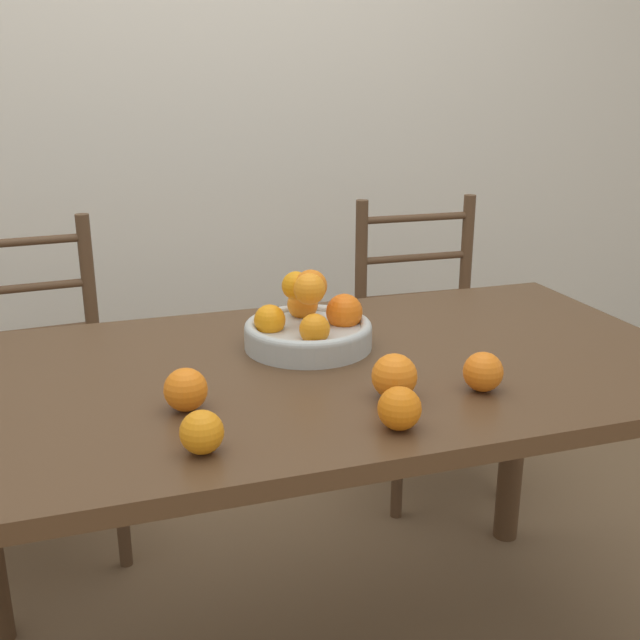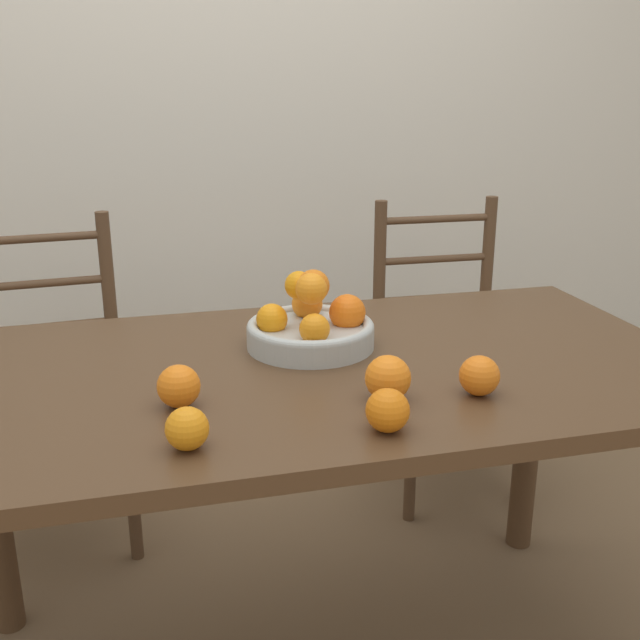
# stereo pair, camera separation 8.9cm
# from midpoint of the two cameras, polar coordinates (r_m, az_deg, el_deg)

# --- Properties ---
(wall_back) EXTENTS (8.00, 0.06, 2.60)m
(wall_back) POSITION_cam_midpoint_polar(r_m,az_deg,el_deg) (2.85, -10.89, 17.63)
(wall_back) COLOR silver
(wall_back) RESTS_ON ground_plane
(dining_table) EXTENTS (1.56, 0.82, 0.76)m
(dining_table) POSITION_cam_midpoint_polar(r_m,az_deg,el_deg) (1.54, -2.08, -7.17)
(dining_table) COLOR #4C331E
(dining_table) RESTS_ON ground_plane
(fruit_bowl) EXTENTS (0.27, 0.27, 0.17)m
(fruit_bowl) POSITION_cam_midpoint_polar(r_m,az_deg,el_deg) (1.58, -2.47, -0.36)
(fruit_bowl) COLOR #B2B7B2
(fruit_bowl) RESTS_ON dining_table
(orange_loose_0) EXTENTS (0.08, 0.08, 0.08)m
(orange_loose_0) POSITION_cam_midpoint_polar(r_m,az_deg,el_deg) (1.32, -12.13, -5.23)
(orange_loose_0) COLOR orange
(orange_loose_0) RESTS_ON dining_table
(orange_loose_1) EXTENTS (0.08, 0.08, 0.08)m
(orange_loose_1) POSITION_cam_midpoint_polar(r_m,az_deg,el_deg) (1.34, 3.78, -4.33)
(orange_loose_1) COLOR orange
(orange_loose_1) RESTS_ON dining_table
(orange_loose_2) EXTENTS (0.07, 0.07, 0.07)m
(orange_loose_2) POSITION_cam_midpoint_polar(r_m,az_deg,el_deg) (1.17, -11.19, -8.41)
(orange_loose_2) COLOR orange
(orange_loose_2) RESTS_ON dining_table
(orange_loose_3) EXTENTS (0.07, 0.07, 0.07)m
(orange_loose_3) POSITION_cam_midpoint_polar(r_m,az_deg,el_deg) (1.39, 10.53, -3.92)
(orange_loose_3) COLOR orange
(orange_loose_3) RESTS_ON dining_table
(orange_loose_4) EXTENTS (0.07, 0.07, 0.07)m
(orange_loose_4) POSITION_cam_midpoint_polar(r_m,az_deg,el_deg) (1.22, 3.99, -6.76)
(orange_loose_4) COLOR orange
(orange_loose_4) RESTS_ON dining_table
(chair_left) EXTENTS (0.45, 0.43, 0.93)m
(chair_left) POSITION_cam_midpoint_polar(r_m,az_deg,el_deg) (2.26, -22.13, -5.29)
(chair_left) COLOR #513823
(chair_left) RESTS_ON ground_plane
(chair_right) EXTENTS (0.43, 0.41, 0.93)m
(chair_right) POSITION_cam_midpoint_polar(r_m,az_deg,el_deg) (2.47, 7.26, -2.14)
(chair_right) COLOR #513823
(chair_right) RESTS_ON ground_plane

